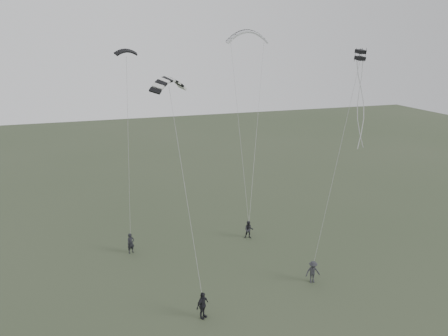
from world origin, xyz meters
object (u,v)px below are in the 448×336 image
object	(u,v)px
flyer_right	(249,230)
flyer_center	(203,305)
flyer_left	(131,243)
kite_striped	(169,79)
flyer_far	(313,272)
kite_pale_large	(248,31)
kite_dark_small	(126,51)
kite_box	(360,55)

from	to	relation	value
flyer_right	flyer_center	size ratio (longest dim) A/B	0.90
flyer_left	kite_striped	world-z (taller)	kite_striped
flyer_left	flyer_center	world-z (taller)	flyer_center
flyer_center	flyer_far	world-z (taller)	flyer_center
flyer_far	flyer_center	bearing A→B (deg)	-163.18
kite_pale_large	flyer_center	bearing A→B (deg)	-106.56
flyer_far	kite_striped	size ratio (longest dim) A/B	0.51
flyer_center	flyer_far	size ratio (longest dim) A/B	1.07
kite_dark_small	flyer_center	bearing A→B (deg)	-93.49
flyer_far	flyer_right	bearing A→B (deg)	108.13
flyer_far	kite_pale_large	world-z (taller)	kite_pale_large
flyer_far	kite_pale_large	size ratio (longest dim) A/B	0.40
kite_dark_small	kite_box	distance (m)	17.15
kite_dark_small	kite_box	bearing A→B (deg)	-43.59
flyer_left	kite_box	size ratio (longest dim) A/B	2.42
flyer_left	kite_dark_small	bearing A→B (deg)	51.73
kite_dark_small	flyer_left	bearing A→B (deg)	-120.13
flyer_right	kite_pale_large	distance (m)	18.86
flyer_center	kite_dark_small	bearing A→B (deg)	65.71
flyer_far	kite_dark_small	xyz separation A→B (m)	(-10.65, 11.22, 14.65)
flyer_right	flyer_far	xyz separation A→B (m)	(1.65, -7.98, 0.03)
kite_dark_small	kite_striped	size ratio (longest dim) A/B	0.55
kite_pale_large	kite_box	size ratio (longest dim) A/B	5.96
flyer_center	kite_pale_large	bearing A→B (deg)	27.62
flyer_far	flyer_left	bearing A→B (deg)	150.33
flyer_far	kite_box	xyz separation A→B (m)	(4.23, 2.69, 14.45)
kite_dark_small	kite_pale_large	distance (m)	13.54
flyer_far	kite_striped	bearing A→B (deg)	151.95
flyer_far	kite_pale_large	bearing A→B (deg)	91.53
flyer_right	kite_dark_small	size ratio (longest dim) A/B	0.90
flyer_left	flyer_far	world-z (taller)	flyer_left
kite_dark_small	kite_pale_large	bearing A→B (deg)	11.96
kite_striped	flyer_left	bearing A→B (deg)	99.78
flyer_right	kite_box	size ratio (longest dim) A/B	2.27
flyer_left	kite_box	world-z (taller)	kite_box
kite_box	kite_pale_large	bearing A→B (deg)	92.52
flyer_center	flyer_right	bearing A→B (deg)	20.32
flyer_center	kite_striped	size ratio (longest dim) A/B	0.55
flyer_center	kite_pale_large	distance (m)	26.50
flyer_far	kite_striped	world-z (taller)	kite_striped
flyer_far	kite_box	size ratio (longest dim) A/B	2.37
flyer_center	flyer_far	bearing A→B (deg)	-24.19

